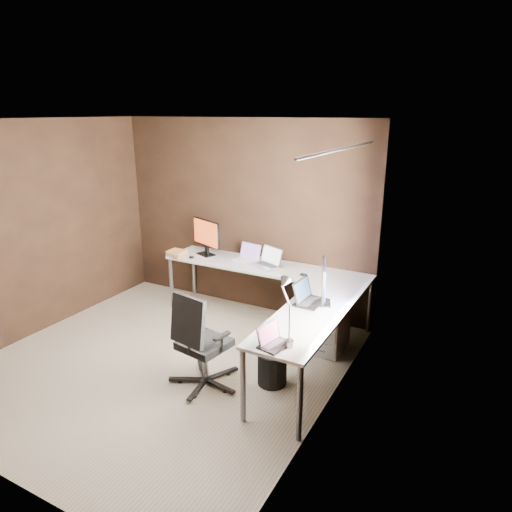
# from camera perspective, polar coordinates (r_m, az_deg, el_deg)

# --- Properties ---
(room) EXTENTS (3.60, 3.60, 2.50)m
(room) POSITION_cam_1_polar(r_m,az_deg,el_deg) (4.44, -8.79, 0.48)
(room) COLOR #C5B499
(room) RESTS_ON ground
(desk) EXTENTS (2.65, 2.25, 0.73)m
(desk) POSITION_cam_1_polar(r_m,az_deg,el_deg) (5.18, 2.43, -3.80)
(desk) COLOR white
(desk) RESTS_ON ground
(drawer_pedestal) EXTENTS (0.42, 0.50, 0.60)m
(drawer_pedestal) POSITION_cam_1_polar(r_m,az_deg,el_deg) (5.23, 8.77, -8.33)
(drawer_pedestal) COLOR white
(drawer_pedestal) RESTS_ON ground
(monitor_left) EXTENTS (0.52, 0.24, 0.48)m
(monitor_left) POSITION_cam_1_polar(r_m,az_deg,el_deg) (6.09, -6.24, 2.59)
(monitor_left) COLOR black
(monitor_left) RESTS_ON desk
(monitor_right) EXTENTS (0.22, 0.49, 0.42)m
(monitor_right) POSITION_cam_1_polar(r_m,az_deg,el_deg) (4.56, 8.45, -3.11)
(monitor_right) COLOR black
(monitor_right) RESTS_ON desk
(laptop_white) EXTENTS (0.34, 0.27, 0.21)m
(laptop_white) POSITION_cam_1_polar(r_m,az_deg,el_deg) (5.89, -1.01, -0.09)
(laptop_white) COLOR white
(laptop_white) RESTS_ON desk
(laptop_silver) EXTENTS (0.43, 0.37, 0.24)m
(laptop_silver) POSITION_cam_1_polar(r_m,az_deg,el_deg) (5.67, 1.51, -0.73)
(laptop_silver) COLOR silver
(laptop_silver) RESTS_ON desk
(laptop_black_big) EXTENTS (0.26, 0.36, 0.23)m
(laptop_black_big) POSITION_cam_1_polar(r_m,az_deg,el_deg) (4.64, 6.42, -5.19)
(laptop_black_big) COLOR black
(laptop_black_big) RESTS_ON desk
(laptop_black_small) EXTENTS (0.24, 0.30, 0.18)m
(laptop_black_small) POSITION_cam_1_polar(r_m,az_deg,el_deg) (3.82, 2.10, -10.52)
(laptop_black_small) COLOR black
(laptop_black_small) RESTS_ON desk
(book_stack) EXTENTS (0.29, 0.25, 0.08)m
(book_stack) POSITION_cam_1_polar(r_m,az_deg,el_deg) (6.15, -9.82, 0.34)
(book_stack) COLOR tan
(book_stack) RESTS_ON desk
(mouse_left) EXTENTS (0.10, 0.08, 0.04)m
(mouse_left) POSITION_cam_1_polar(r_m,az_deg,el_deg) (6.02, -8.05, -0.15)
(mouse_left) COLOR black
(mouse_left) RESTS_ON desk
(mouse_corner) EXTENTS (0.09, 0.06, 0.04)m
(mouse_corner) POSITION_cam_1_polar(r_m,az_deg,el_deg) (5.36, 5.92, -2.34)
(mouse_corner) COLOR black
(mouse_corner) RESTS_ON desk
(desk_lamp) EXTENTS (0.19, 0.22, 0.57)m
(desk_lamp) POSITION_cam_1_polar(r_m,az_deg,el_deg) (3.74, 3.74, -5.78)
(desk_lamp) COLOR slate
(desk_lamp) RESTS_ON desk
(office_chair) EXTENTS (0.55, 0.56, 0.98)m
(office_chair) POSITION_cam_1_polar(r_m,az_deg,el_deg) (4.55, -6.72, -12.62)
(office_chair) COLOR black
(office_chair) RESTS_ON ground
(wastebasket) EXTENTS (0.34, 0.34, 0.33)m
(wastebasket) POSITION_cam_1_polar(r_m,az_deg,el_deg) (4.61, 2.04, -13.84)
(wastebasket) COLOR black
(wastebasket) RESTS_ON ground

